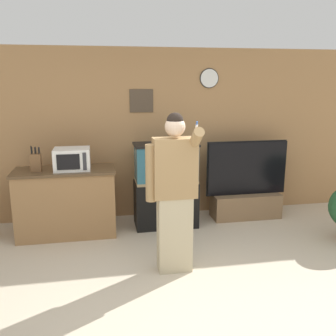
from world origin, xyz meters
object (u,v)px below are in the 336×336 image
(knife_block, at_px, (36,162))
(microwave, at_px, (72,159))
(aquarium_on_stand, at_px, (166,185))
(tv_on_stand, at_px, (246,195))
(person_standing, at_px, (174,191))
(counter_island, at_px, (66,202))

(knife_block, bearing_deg, microwave, 2.24)
(microwave, height_order, aquarium_on_stand, aquarium_on_stand)
(tv_on_stand, xyz_separation_m, person_standing, (-1.45, -1.46, 0.58))
(tv_on_stand, distance_m, person_standing, 2.14)
(knife_block, xyz_separation_m, tv_on_stand, (3.07, 0.24, -0.71))
(aquarium_on_stand, xyz_separation_m, person_standing, (-0.15, -1.35, 0.32))
(knife_block, xyz_separation_m, person_standing, (1.62, -1.22, -0.13))
(knife_block, height_order, tv_on_stand, knife_block)
(microwave, bearing_deg, knife_block, -177.76)
(tv_on_stand, relative_size, person_standing, 0.72)
(knife_block, bearing_deg, person_standing, -36.97)
(counter_island, relative_size, knife_block, 3.96)
(counter_island, height_order, person_standing, person_standing)
(microwave, xyz_separation_m, person_standing, (1.15, -1.24, -0.15))
(knife_block, xyz_separation_m, aquarium_on_stand, (1.77, 0.13, -0.44))
(counter_island, relative_size, person_standing, 0.76)
(knife_block, relative_size, aquarium_on_stand, 0.28)
(microwave, distance_m, aquarium_on_stand, 1.39)
(microwave, height_order, person_standing, person_standing)
(knife_block, relative_size, person_standing, 0.19)
(microwave, xyz_separation_m, aquarium_on_stand, (1.30, 0.11, -0.47))
(microwave, relative_size, person_standing, 0.26)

